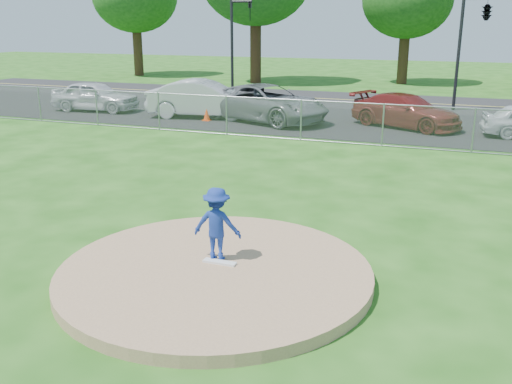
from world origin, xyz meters
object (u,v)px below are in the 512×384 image
traffic_signal_left (236,38)px  pitcher (217,224)px  parked_car_darkred (406,111)px  traffic_signal_center (484,14)px  parked_car_white (204,99)px  traffic_cone (207,114)px  parked_car_gray (266,103)px  parked_car_silver (95,96)px

traffic_signal_left → pitcher: traffic_signal_left is taller
parked_car_darkred → traffic_signal_center: bearing=0.5°
pitcher → parked_car_darkred: bearing=-102.0°
traffic_signal_center → parked_car_white: (-11.62, -6.48, -3.75)m
pitcher → traffic_cone: bearing=-70.7°
parked_car_gray → parked_car_darkred: bearing=-63.6°
pitcher → parked_car_white: size_ratio=0.26×
parked_car_darkred → pitcher: bearing=-160.3°
parked_car_white → traffic_signal_left: bearing=-0.4°
traffic_cone → parked_car_white: bearing=121.8°
traffic_cone → parked_car_gray: parked_car_gray is taller
parked_car_gray → parked_car_silver: bearing=110.8°
traffic_signal_left → pitcher: 23.44m
parked_car_gray → traffic_signal_center: bearing=-32.7°
parked_car_silver → parked_car_gray: bearing=-93.9°
parked_car_white → parked_car_darkred: parked_car_white is taller
parked_car_silver → parked_car_gray: 8.93m
parked_car_silver → parked_car_white: 5.90m
pitcher → parked_car_gray: (-4.51, 15.16, -0.05)m
traffic_cone → parked_car_darkred: 8.61m
traffic_signal_left → parked_car_gray: (4.14, -6.49, -2.55)m
parked_car_silver → parked_car_white: (5.90, 0.10, 0.12)m
traffic_signal_center → parked_car_white: size_ratio=1.09×
traffic_signal_left → parked_car_gray: 8.11m
traffic_signal_left → parked_car_silver: traffic_signal_left is taller
parked_car_darkred → parked_car_gray: bearing=121.0°
parked_car_gray → parked_car_darkred: size_ratio=1.22×
traffic_signal_left → parked_car_darkred: 11.96m
traffic_signal_left → traffic_signal_center: size_ratio=1.00×
traffic_signal_center → traffic_cone: 13.98m
traffic_signal_left → parked_car_gray: traffic_signal_left is taller
parked_car_silver → parked_car_darkred: size_ratio=0.91×
traffic_signal_center → parked_car_silver: bearing=-159.4°
traffic_cone → parked_car_silver: size_ratio=0.14×
parked_car_gray → traffic_cone: bearing=127.4°
traffic_cone → parked_car_gray: (2.54, 0.79, 0.50)m
parked_car_white → parked_car_silver: bearing=80.9°
traffic_signal_left → parked_car_white: (1.11, -6.48, -2.50)m
pitcher → parked_car_darkred: pitcher is taller
parked_car_silver → parked_car_white: parked_car_white is taller
parked_car_gray → parked_car_darkred: parked_car_gray is taller
parked_car_silver → parked_car_darkred: 14.90m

